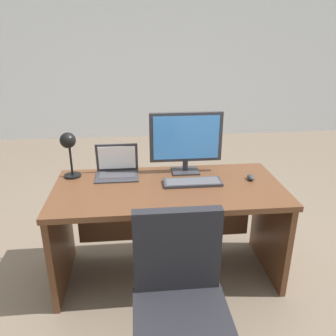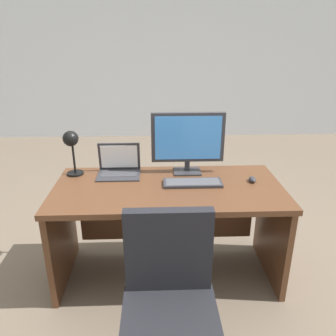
{
  "view_description": "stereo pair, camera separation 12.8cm",
  "coord_description": "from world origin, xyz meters",
  "px_view_note": "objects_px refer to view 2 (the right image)",
  "views": [
    {
      "loc": [
        -0.21,
        -2.07,
        1.69
      ],
      "look_at": [
        0.0,
        0.04,
        0.85
      ],
      "focal_mm": 35.91,
      "sensor_mm": 36.0,
      "label": 1
    },
    {
      "loc": [
        -0.08,
        -2.07,
        1.69
      ],
      "look_at": [
        0.0,
        0.04,
        0.85
      ],
      "focal_mm": 35.91,
      "sensor_mm": 36.0,
      "label": 2
    }
  ],
  "objects_px": {
    "monitor": "(188,139)",
    "mouse": "(252,179)",
    "laptop": "(119,164)",
    "office_chair": "(170,323)",
    "desk_lamp": "(71,144)",
    "desk": "(168,210)",
    "keyboard": "(193,183)"
  },
  "relations": [
    {
      "from": "keyboard",
      "to": "mouse",
      "type": "relative_size",
      "value": 4.9
    },
    {
      "from": "monitor",
      "to": "mouse",
      "type": "xyz_separation_m",
      "value": [
        0.44,
        -0.19,
        -0.24
      ]
    },
    {
      "from": "laptop",
      "to": "desk_lamp",
      "type": "distance_m",
      "value": 0.37
    },
    {
      "from": "desk_lamp",
      "to": "keyboard",
      "type": "bearing_deg",
      "value": -12.65
    },
    {
      "from": "monitor",
      "to": "keyboard",
      "type": "height_order",
      "value": "monitor"
    },
    {
      "from": "monitor",
      "to": "laptop",
      "type": "bearing_deg",
      "value": 179.19
    },
    {
      "from": "laptop",
      "to": "desk_lamp",
      "type": "xyz_separation_m",
      "value": [
        -0.32,
        -0.04,
        0.17
      ]
    },
    {
      "from": "mouse",
      "to": "office_chair",
      "type": "bearing_deg",
      "value": -124.79
    },
    {
      "from": "mouse",
      "to": "desk_lamp",
      "type": "bearing_deg",
      "value": 172.77
    },
    {
      "from": "office_chair",
      "to": "desk_lamp",
      "type": "bearing_deg",
      "value": 121.83
    },
    {
      "from": "monitor",
      "to": "desk_lamp",
      "type": "distance_m",
      "value": 0.83
    },
    {
      "from": "desk_lamp",
      "to": "mouse",
      "type": "bearing_deg",
      "value": -7.23
    },
    {
      "from": "desk_lamp",
      "to": "office_chair",
      "type": "relative_size",
      "value": 0.37
    },
    {
      "from": "desk",
      "to": "keyboard",
      "type": "relative_size",
      "value": 3.89
    },
    {
      "from": "desk",
      "to": "laptop",
      "type": "height_order",
      "value": "laptop"
    },
    {
      "from": "desk",
      "to": "monitor",
      "type": "xyz_separation_m",
      "value": [
        0.15,
        0.2,
        0.47
      ]
    },
    {
      "from": "monitor",
      "to": "office_chair",
      "type": "bearing_deg",
      "value": -99.29
    },
    {
      "from": "keyboard",
      "to": "laptop",
      "type": "bearing_deg",
      "value": 156.28
    },
    {
      "from": "mouse",
      "to": "desk_lamp",
      "type": "distance_m",
      "value": 1.3
    },
    {
      "from": "office_chair",
      "to": "mouse",
      "type": "bearing_deg",
      "value": 55.21
    },
    {
      "from": "laptop",
      "to": "mouse",
      "type": "relative_size",
      "value": 3.76
    },
    {
      "from": "desk",
      "to": "laptop",
      "type": "bearing_deg",
      "value": 149.37
    },
    {
      "from": "keyboard",
      "to": "desk_lamp",
      "type": "relative_size",
      "value": 1.18
    },
    {
      "from": "monitor",
      "to": "office_chair",
      "type": "distance_m",
      "value": 1.25
    },
    {
      "from": "laptop",
      "to": "keyboard",
      "type": "distance_m",
      "value": 0.57
    },
    {
      "from": "desk",
      "to": "keyboard",
      "type": "bearing_deg",
      "value": -6.87
    },
    {
      "from": "desk",
      "to": "mouse",
      "type": "height_order",
      "value": "mouse"
    },
    {
      "from": "laptop",
      "to": "office_chair",
      "type": "distance_m",
      "value": 1.21
    },
    {
      "from": "keyboard",
      "to": "office_chair",
      "type": "distance_m",
      "value": 0.95
    },
    {
      "from": "desk",
      "to": "mouse",
      "type": "bearing_deg",
      "value": 0.81
    },
    {
      "from": "mouse",
      "to": "office_chair",
      "type": "distance_m",
      "value": 1.14
    },
    {
      "from": "desk",
      "to": "desk_lamp",
      "type": "relative_size",
      "value": 4.61
    }
  ]
}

